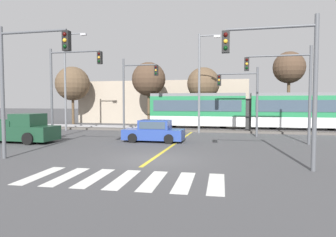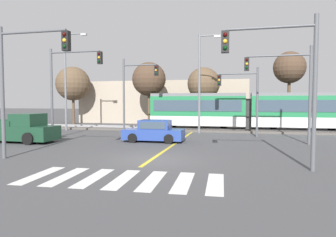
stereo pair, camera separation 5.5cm
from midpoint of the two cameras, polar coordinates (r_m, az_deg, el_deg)
ground_plane at (r=14.58m, az=-3.04°, el=-7.81°), size 200.00×200.00×0.00m
track_bed at (r=29.60m, az=5.19°, el=-2.06°), size 120.00×4.00×0.18m
rail_near at (r=28.88m, az=5.00°, el=-1.91°), size 120.00×0.08×0.10m
rail_far at (r=30.30m, az=5.37°, el=-1.67°), size 120.00×0.08×0.10m
light_rail_tram at (r=29.24m, az=15.06°, el=1.63°), size 18.50×2.64×3.43m
crosswalk_stripe_0 at (r=12.52m, az=-23.19°, el=-9.87°), size 0.68×2.82×0.01m
crosswalk_stripe_1 at (r=11.95m, az=-18.71°, el=-10.39°), size 0.68×2.82×0.01m
crosswalk_stripe_2 at (r=11.47m, az=-13.82°, el=-10.89°), size 0.68×2.82×0.01m
crosswalk_stripe_3 at (r=11.08m, az=-8.51°, el=-11.33°), size 0.68×2.82×0.01m
crosswalk_stripe_4 at (r=10.78m, az=-2.86°, el=-11.71°), size 0.68×2.82×0.01m
crosswalk_stripe_5 at (r=10.60m, az=3.08°, el=-11.98°), size 0.68×2.82×0.01m
crosswalk_stripe_6 at (r=10.52m, az=9.17°, el=-12.13°), size 0.68×2.82×0.01m
lane_centre_line at (r=20.18m, az=1.52°, el=-4.73°), size 0.20×15.24×0.01m
sedan_crossing at (r=20.94m, az=-2.64°, el=-2.52°), size 4.22×1.96×1.52m
pickup_truck at (r=23.02m, az=-26.29°, el=-1.98°), size 5.43×2.31×1.98m
traffic_light_near_right at (r=13.04m, az=21.03°, el=8.80°), size 3.75×0.38×6.21m
traffic_light_near_left at (r=15.91m, az=-25.75°, el=8.17°), size 3.75×0.38×6.38m
traffic_light_mid_left at (r=23.79m, az=-18.55°, el=7.26°), size 4.25×0.38×6.79m
traffic_light_mid_right at (r=21.25m, az=21.87°, el=6.76°), size 4.25×0.38×6.41m
traffic_light_far_left at (r=26.65m, az=-6.33°, el=6.28°), size 3.25×0.38×6.59m
traffic_light_far_right at (r=24.76m, az=14.14°, el=5.02°), size 3.25×0.38×5.54m
street_lamp_west at (r=30.80m, az=-18.58°, el=7.80°), size 2.41×0.28×9.47m
street_lamp_centre at (r=26.95m, az=6.40°, el=7.76°), size 1.93×0.28×8.79m
bare_tree_far_west at (r=39.38m, az=-17.60°, el=6.33°), size 4.22×4.22×7.18m
bare_tree_west at (r=34.24m, az=-3.60°, el=7.45°), size 3.82×3.82×7.28m
bare_tree_east at (r=33.34m, az=6.85°, el=6.58°), size 3.58×3.58×6.59m
bare_tree_far_east at (r=34.57m, az=22.17°, el=8.91°), size 3.35×3.35×8.11m
building_backdrop_far at (r=40.54m, az=-0.74°, el=3.12°), size 22.07×6.00×5.49m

